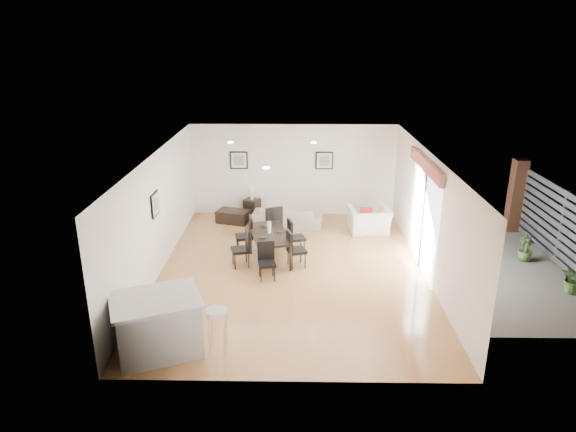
{
  "coord_description": "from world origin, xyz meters",
  "views": [
    {
      "loc": [
        0.09,
        -10.68,
        5.1
      ],
      "look_at": [
        -0.1,
        0.4,
        1.19
      ],
      "focal_mm": 32.0,
      "sensor_mm": 36.0,
      "label": 1
    }
  ],
  "objects_px": {
    "coffee_table": "(233,216)",
    "armchair": "(369,220)",
    "side_table": "(252,208)",
    "bar_stool": "(217,316)",
    "dining_chair_head": "(266,258)",
    "dining_chair_enear": "(293,247)",
    "dining_chair_wnear": "(244,246)",
    "dining_chair_foot": "(273,223)",
    "dining_table": "(269,236)",
    "sofa": "(288,216)",
    "dining_chair_wfar": "(247,233)",
    "dining_chair_efar": "(294,235)",
    "kitchen_island": "(158,325)"
  },
  "relations": [
    {
      "from": "dining_chair_enear",
      "to": "side_table",
      "type": "height_order",
      "value": "dining_chair_enear"
    },
    {
      "from": "dining_chair_head",
      "to": "coffee_table",
      "type": "xyz_separation_m",
      "value": [
        -1.16,
        3.57,
        -0.29
      ]
    },
    {
      "from": "side_table",
      "to": "bar_stool",
      "type": "relative_size",
      "value": 0.66
    },
    {
      "from": "sofa",
      "to": "kitchen_island",
      "type": "xyz_separation_m",
      "value": [
        -2.07,
        -6.15,
        0.23
      ]
    },
    {
      "from": "bar_stool",
      "to": "side_table",
      "type": "bearing_deg",
      "value": 89.96
    },
    {
      "from": "dining_chair_head",
      "to": "side_table",
      "type": "height_order",
      "value": "dining_chair_head"
    },
    {
      "from": "coffee_table",
      "to": "armchair",
      "type": "bearing_deg",
      "value": 6.73
    },
    {
      "from": "dining_chair_head",
      "to": "side_table",
      "type": "bearing_deg",
      "value": 89.36
    },
    {
      "from": "dining_chair_enear",
      "to": "sofa",
      "type": "bearing_deg",
      "value": -14.74
    },
    {
      "from": "dining_chair_enear",
      "to": "dining_chair_wnear",
      "type": "bearing_deg",
      "value": 69.13
    },
    {
      "from": "dining_chair_wfar",
      "to": "dining_chair_efar",
      "type": "bearing_deg",
      "value": 76.86
    },
    {
      "from": "dining_table",
      "to": "side_table",
      "type": "bearing_deg",
      "value": 89.33
    },
    {
      "from": "sofa",
      "to": "dining_table",
      "type": "height_order",
      "value": "dining_table"
    },
    {
      "from": "dining_chair_wfar",
      "to": "coffee_table",
      "type": "distance_m",
      "value": 2.24
    },
    {
      "from": "dining_chair_efar",
      "to": "side_table",
      "type": "bearing_deg",
      "value": 8.73
    },
    {
      "from": "bar_stool",
      "to": "dining_chair_wnear",
      "type": "bearing_deg",
      "value": 88.34
    },
    {
      "from": "dining_chair_head",
      "to": "coffee_table",
      "type": "height_order",
      "value": "dining_chair_head"
    },
    {
      "from": "kitchen_island",
      "to": "dining_table",
      "type": "bearing_deg",
      "value": 44.2
    },
    {
      "from": "side_table",
      "to": "kitchen_island",
      "type": "relative_size",
      "value": 0.3
    },
    {
      "from": "dining_table",
      "to": "bar_stool",
      "type": "height_order",
      "value": "bar_stool"
    },
    {
      "from": "armchair",
      "to": "dining_chair_head",
      "type": "relative_size",
      "value": 1.27
    },
    {
      "from": "sofa",
      "to": "armchair",
      "type": "bearing_deg",
      "value": 174.15
    },
    {
      "from": "bar_stool",
      "to": "coffee_table",
      "type": "bearing_deg",
      "value": 94.45
    },
    {
      "from": "dining_chair_wnear",
      "to": "dining_chair_enear",
      "type": "bearing_deg",
      "value": 72.22
    },
    {
      "from": "dining_chair_enear",
      "to": "dining_chair_head",
      "type": "bearing_deg",
      "value": 115.96
    },
    {
      "from": "dining_table",
      "to": "dining_chair_enear",
      "type": "relative_size",
      "value": 1.98
    },
    {
      "from": "dining_table",
      "to": "dining_chair_efar",
      "type": "height_order",
      "value": "dining_chair_efar"
    },
    {
      "from": "side_table",
      "to": "dining_chair_enear",
      "type": "bearing_deg",
      "value": -70.35
    },
    {
      "from": "sofa",
      "to": "side_table",
      "type": "relative_size",
      "value": 3.6
    },
    {
      "from": "side_table",
      "to": "kitchen_island",
      "type": "xyz_separation_m",
      "value": [
        -1.01,
        -6.91,
        0.25
      ]
    },
    {
      "from": "sofa",
      "to": "dining_chair_foot",
      "type": "relative_size",
      "value": 1.91
    },
    {
      "from": "dining_chair_wfar",
      "to": "dining_table",
      "type": "bearing_deg",
      "value": 42.29
    },
    {
      "from": "dining_table",
      "to": "sofa",
      "type": "bearing_deg",
      "value": 67.27
    },
    {
      "from": "dining_chair_foot",
      "to": "dining_chair_head",
      "type": "bearing_deg",
      "value": 65.23
    },
    {
      "from": "armchair",
      "to": "dining_chair_wfar",
      "type": "relative_size",
      "value": 1.17
    },
    {
      "from": "dining_chair_foot",
      "to": "side_table",
      "type": "xyz_separation_m",
      "value": [
        -0.71,
        2.06,
        -0.3
      ]
    },
    {
      "from": "dining_chair_wnear",
      "to": "dining_chair_foot",
      "type": "xyz_separation_m",
      "value": [
        0.61,
        1.39,
        0.06
      ]
    },
    {
      "from": "dining_chair_wnear",
      "to": "side_table",
      "type": "relative_size",
      "value": 1.68
    },
    {
      "from": "dining_chair_wfar",
      "to": "dining_chair_enear",
      "type": "bearing_deg",
      "value": 42.11
    },
    {
      "from": "dining_table",
      "to": "dining_chair_wfar",
      "type": "height_order",
      "value": "dining_chair_wfar"
    },
    {
      "from": "dining_chair_wnear",
      "to": "armchair",
      "type": "bearing_deg",
      "value": 109.3
    },
    {
      "from": "armchair",
      "to": "dining_chair_head",
      "type": "xyz_separation_m",
      "value": [
        -2.63,
        -2.84,
        0.12
      ]
    },
    {
      "from": "dining_chair_foot",
      "to": "dining_chair_efar",
      "type": "bearing_deg",
      "value": 107.9
    },
    {
      "from": "dining_table",
      "to": "dining_chair_wfar",
      "type": "distance_m",
      "value": 0.72
    },
    {
      "from": "dining_chair_efar",
      "to": "coffee_table",
      "type": "relative_size",
      "value": 0.97
    },
    {
      "from": "armchair",
      "to": "bar_stool",
      "type": "relative_size",
      "value": 1.33
    },
    {
      "from": "dining_chair_head",
      "to": "kitchen_island",
      "type": "distance_m",
      "value": 3.29
    },
    {
      "from": "dining_chair_wfar",
      "to": "sofa",
      "type": "bearing_deg",
      "value": 141.4
    },
    {
      "from": "dining_chair_foot",
      "to": "kitchen_island",
      "type": "relative_size",
      "value": 0.57
    },
    {
      "from": "dining_chair_head",
      "to": "dining_chair_foot",
      "type": "distance_m",
      "value": 2.02
    }
  ]
}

